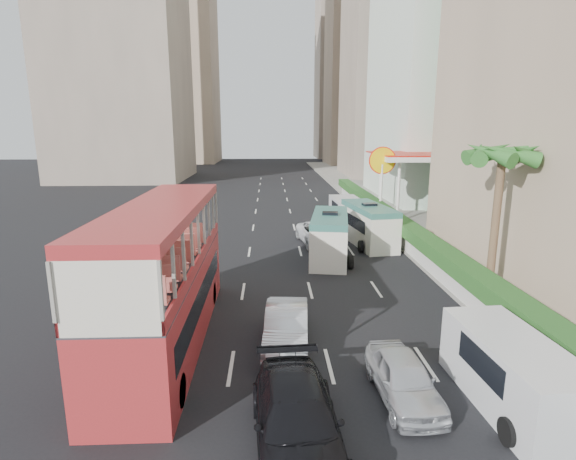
{
  "coord_description": "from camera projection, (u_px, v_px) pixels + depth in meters",
  "views": [
    {
      "loc": [
        -2.3,
        -15.24,
        7.58
      ],
      "look_at": [
        -1.5,
        4.0,
        3.2
      ],
      "focal_mm": 28.0,
      "sensor_mm": 36.0,
      "label": 1
    }
  ],
  "objects": [
    {
      "name": "kerb_wall",
      "position": [
        395.0,
        233.0,
        30.36
      ],
      "size": [
        0.3,
        44.0,
        1.0
      ],
      "primitive_type": "cube",
      "color": "silver",
      "rests_on": "sidewalk"
    },
    {
      "name": "tower_mid",
      "position": [
        401.0,
        11.0,
        68.31
      ],
      "size": [
        16.0,
        16.0,
        50.0
      ],
      "primitive_type": "cube",
      "color": "gray",
      "rests_on": "ground"
    },
    {
      "name": "van_asset",
      "position": [
        319.0,
        244.0,
        30.0
      ],
      "size": [
        3.04,
        5.36,
        1.41
      ],
      "primitive_type": "imported",
      "rotation": [
        0.0,
        0.0,
        0.14
      ],
      "color": "silver",
      "rests_on": "ground"
    },
    {
      "name": "panel_van_near",
      "position": [
        513.0,
        374.0,
        12.35
      ],
      "size": [
        2.21,
        4.98,
        1.95
      ],
      "primitive_type": "cube",
      "rotation": [
        0.0,
        0.0,
        0.05
      ],
      "color": "silver",
      "rests_on": "ground"
    },
    {
      "name": "double_decker_bus",
      "position": [
        165.0,
        275.0,
        15.82
      ],
      "size": [
        2.5,
        11.0,
        5.06
      ],
      "primitive_type": "cube",
      "color": "#AE282A",
      "rests_on": "ground"
    },
    {
      "name": "shell_station",
      "position": [
        412.0,
        185.0,
        38.82
      ],
      "size": [
        6.5,
        8.0,
        5.5
      ],
      "primitive_type": "cube",
      "color": "silver",
      "rests_on": "ground"
    },
    {
      "name": "minibus_far",
      "position": [
        369.0,
        225.0,
        29.73
      ],
      "size": [
        2.83,
        6.15,
        2.63
      ],
      "primitive_type": "cube",
      "rotation": [
        0.0,
        0.0,
        0.15
      ],
      "color": "silver",
      "rests_on": "ground"
    },
    {
      "name": "car_silver_lane_a",
      "position": [
        286.0,
        345.0,
        16.08
      ],
      "size": [
        1.78,
        4.37,
        1.41
      ],
      "primitive_type": "imported",
      "rotation": [
        0.0,
        0.0,
        -0.07
      ],
      "color": "silver",
      "rests_on": "ground"
    },
    {
      "name": "car_black",
      "position": [
        297.0,
        448.0,
        10.89
      ],
      "size": [
        2.37,
        5.23,
        1.49
      ],
      "primitive_type": "imported",
      "rotation": [
        0.0,
        0.0,
        0.06
      ],
      "color": "black",
      "rests_on": "ground"
    },
    {
      "name": "tower_left_b",
      "position": [
        178.0,
        56.0,
        98.32
      ],
      "size": [
        16.0,
        16.0,
        46.0
      ],
      "primitive_type": "cube",
      "color": "tan",
      "rests_on": "ground"
    },
    {
      "name": "palm_tree",
      "position": [
        495.0,
        224.0,
        20.08
      ],
      "size": [
        0.36,
        0.36,
        6.4
      ],
      "primitive_type": "cylinder",
      "color": "brown",
      "rests_on": "sidewalk"
    },
    {
      "name": "tower_far_a",
      "position": [
        362.0,
        56.0,
        92.32
      ],
      "size": [
        14.0,
        14.0,
        44.0
      ],
      "primitive_type": "cube",
      "color": "tan",
      "rests_on": "ground"
    },
    {
      "name": "ground_plane",
      "position": [
        333.0,
        338.0,
        16.62
      ],
      "size": [
        200.0,
        200.0,
        0.0
      ],
      "primitive_type": "plane",
      "color": "black",
      "rests_on": "ground"
    },
    {
      "name": "car_silver_lane_b",
      "position": [
        402.0,
        398.0,
        12.9
      ],
      "size": [
        1.7,
        3.83,
        1.28
      ],
      "primitive_type": "imported",
      "rotation": [
        0.0,
        0.0,
        0.05
      ],
      "color": "silver",
      "rests_on": "ground"
    },
    {
      "name": "minibus_near",
      "position": [
        330.0,
        237.0,
        26.41
      ],
      "size": [
        2.94,
        6.26,
        2.67
      ],
      "primitive_type": "cube",
      "rotation": [
        0.0,
        0.0,
        -0.16
      ],
      "color": "silver",
      "rests_on": "ground"
    },
    {
      "name": "sidewalk",
      "position": [
        392.0,
        211.0,
        41.32
      ],
      "size": [
        6.0,
        120.0,
        0.18
      ],
      "primitive_type": "cube",
      "color": "#99968C",
      "rests_on": "ground"
    },
    {
      "name": "tower_far_b",
      "position": [
        344.0,
        78.0,
        114.2
      ],
      "size": [
        14.0,
        14.0,
        40.0
      ],
      "primitive_type": "cube",
      "color": "gray",
      "rests_on": "ground"
    },
    {
      "name": "panel_van_far",
      "position": [
        348.0,
        212.0,
        35.64
      ],
      "size": [
        2.36,
        5.35,
        2.1
      ],
      "primitive_type": "cube",
      "rotation": [
        0.0,
        0.0,
        0.05
      ],
      "color": "silver",
      "rests_on": "ground"
    },
    {
      "name": "hedge",
      "position": [
        396.0,
        220.0,
        30.17
      ],
      "size": [
        1.1,
        44.0,
        0.7
      ],
      "primitive_type": "cube",
      "color": "#2D6626",
      "rests_on": "kerb_wall"
    }
  ]
}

